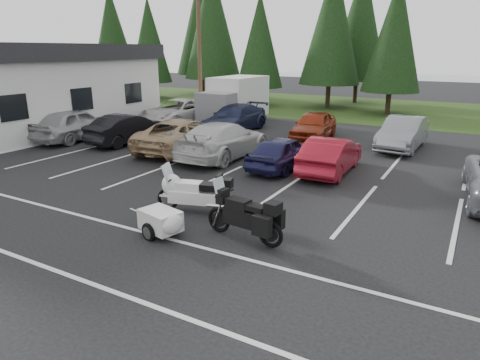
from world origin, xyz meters
name	(u,v)px	position (x,y,z in m)	size (l,w,h in m)	color
ground	(248,201)	(0.00, 0.00, 0.00)	(120.00, 120.00, 0.00)	black
grass_strip	(393,110)	(0.00, 24.00, 0.01)	(80.00, 16.00, 0.01)	#1E3711
lake_water	(468,85)	(4.00, 55.00, 0.00)	(70.00, 50.00, 0.02)	gray
building	(7,88)	(-18.00, 4.00, 2.45)	(10.60, 15.60, 4.90)	silver
utility_pole	(199,48)	(-10.00, 12.00, 4.70)	(1.60, 0.26, 9.00)	#473321
box_truck	(231,101)	(-8.00, 12.50, 1.45)	(2.40, 5.60, 2.90)	silver
stall_markings	(275,184)	(0.00, 2.00, 0.00)	(32.00, 16.00, 0.01)	silver
conifer_0	(112,32)	(-28.00, 22.50, 6.23)	(4.58, 4.58, 10.66)	#332316
conifer_1	(149,40)	(-22.00, 21.20, 5.39)	(3.96, 3.96, 9.22)	#332316
conifer_2	(212,22)	(-16.00, 22.80, 6.95)	(5.10, 5.10, 11.89)	#332316
conifer_3	(260,41)	(-10.50, 21.40, 5.27)	(3.87, 3.87, 9.02)	#332316
conifer_4	(332,23)	(-5.00, 22.90, 6.53)	(4.80, 4.80, 11.17)	#332316
conifer_5	(395,34)	(0.00, 21.60, 5.63)	(4.14, 4.14, 9.63)	#332316
conifer_back_a	(201,22)	(-20.00, 27.00, 7.19)	(5.28, 5.28, 12.30)	#332316
conifer_back_b	(361,23)	(-4.00, 27.50, 6.77)	(4.97, 4.97, 11.58)	#332316
car_near_0	(76,124)	(-12.44, 3.94, 0.83)	(1.96, 4.88, 1.66)	#A1A1A6
car_near_1	(129,129)	(-9.42, 4.69, 0.74)	(1.57, 4.51, 1.49)	black
car_near_2	(184,135)	(-5.91, 4.63, 0.77)	(2.56, 5.55, 1.54)	tan
car_near_3	(224,140)	(-3.64, 4.48, 0.79)	(2.21, 5.43, 1.58)	silver
car_near_4	(282,152)	(-0.64, 4.07, 0.67)	(1.58, 3.92, 1.34)	#1B1B44
car_near_5	(331,155)	(1.23, 4.44, 0.70)	(1.49, 4.27, 1.41)	maroon
car_far_0	(179,112)	(-10.43, 10.18, 0.82)	(2.71, 5.88, 1.63)	silver
car_far_1	(234,118)	(-6.39, 10.13, 0.76)	(2.13, 5.24, 1.52)	#171D3A
car_far_2	(314,126)	(-1.57, 10.22, 0.74)	(1.74, 4.34, 1.48)	maroon
car_far_3	(403,133)	(2.93, 10.18, 0.76)	(1.61, 4.61, 1.52)	slate
touring_motorcycle	(195,189)	(-0.91, -1.61, 0.72)	(2.60, 0.80, 1.44)	white
cargo_trailer	(161,223)	(-0.71, -3.41, 0.35)	(1.51, 0.85, 0.70)	silver
adventure_motorcycle	(244,211)	(1.26, -2.59, 0.76)	(2.49, 0.87, 1.52)	black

